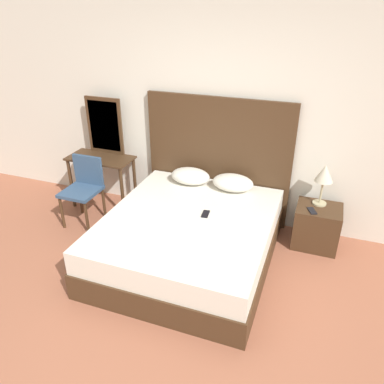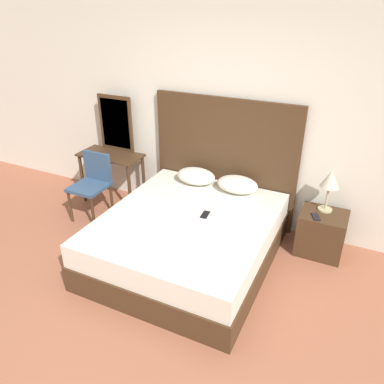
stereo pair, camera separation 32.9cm
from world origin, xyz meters
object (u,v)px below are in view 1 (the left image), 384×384
Objects in this scene: table_lamp at (324,175)px; phone_on_nightstand at (312,211)px; bed at (189,239)px; phone_on_bed at (206,214)px; chair at (84,185)px; vanity_desk at (101,167)px; nightstand at (317,226)px.

phone_on_nightstand is (-0.06, -0.20, -0.36)m from table_lamp.
bed is 4.10× the size of table_lamp.
phone_on_bed is 1.69m from chair.
vanity_desk reaches higher than phone_on_bed.
table_lamp is 0.41m from phone_on_nightstand.
phone_on_nightstand is at bearing -125.64° from nightstand.
vanity_desk is at bearing -179.33° from nightstand.
table_lamp is 2.82m from vanity_desk.
phone_on_nightstand is (1.21, 0.66, 0.23)m from bed.
phone_on_nightstand is at bearing 7.06° from chair.
phone_on_bed is 1.35m from nightstand.
nightstand is 2.83m from vanity_desk.
phone_on_bed is 0.32× the size of table_lamp.
phone_on_nightstand is at bearing -1.59° from vanity_desk.
vanity_desk is at bearing -177.55° from table_lamp.
phone_on_nightstand is at bearing -108.22° from table_lamp.
nightstand is 0.59× the size of chair.
bed is 1.40m from phone_on_nightstand.
phone_on_bed reaches higher than bed.
vanity_desk is 0.42m from chair.
bed is 1.64m from table_lamp.
chair is (-2.81, -0.45, 0.25)m from nightstand.
bed is 2.29× the size of vanity_desk.
chair is (-1.53, 0.33, 0.23)m from bed.
chair reaches higher than nightstand.
nightstand is 3.02× the size of phone_on_nightstand.
table_lamp reaches higher than bed.
phone_on_nightstand is at bearing 28.85° from bed.
phone_on_bed is 0.18× the size of vanity_desk.
bed is 1.50m from nightstand.
table_lamp reaches higher than phone_on_nightstand.
vanity_desk is at bearing 154.16° from bed.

